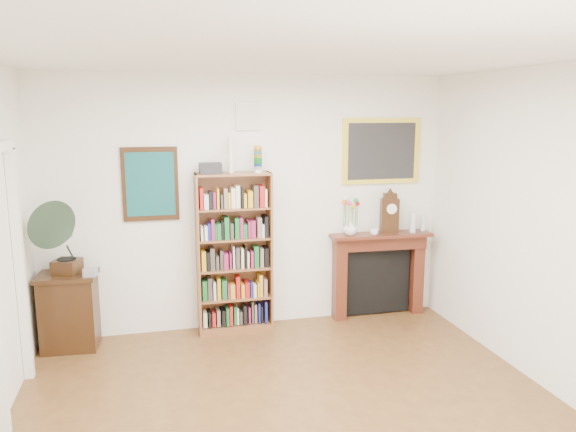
% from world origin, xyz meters
% --- Properties ---
extents(room, '(4.51, 5.01, 2.81)m').
position_xyz_m(room, '(0.00, 0.00, 1.40)').
color(room, '#553419').
rests_on(room, ground).
extents(door_casing, '(0.08, 1.02, 2.17)m').
position_xyz_m(door_casing, '(-2.21, 1.20, 1.26)').
color(door_casing, white).
rests_on(door_casing, left_wall).
extents(teal_poster, '(0.58, 0.04, 0.78)m').
position_xyz_m(teal_poster, '(-1.05, 2.48, 1.65)').
color(teal_poster, black).
rests_on(teal_poster, back_wall).
extents(small_picture, '(0.26, 0.04, 0.30)m').
position_xyz_m(small_picture, '(0.00, 2.48, 2.35)').
color(small_picture, white).
rests_on(small_picture, back_wall).
extents(gilt_painting, '(0.95, 0.04, 0.75)m').
position_xyz_m(gilt_painting, '(1.55, 2.48, 1.95)').
color(gilt_painting, yellow).
rests_on(gilt_painting, back_wall).
extents(bookshelf, '(0.81, 0.29, 2.03)m').
position_xyz_m(bookshelf, '(-0.20, 2.33, 0.98)').
color(bookshelf, brown).
rests_on(bookshelf, floor).
extents(side_cabinet, '(0.61, 0.46, 0.79)m').
position_xyz_m(side_cabinet, '(-1.91, 2.27, 0.40)').
color(side_cabinet, black).
rests_on(side_cabinet, floor).
extents(fireplace, '(1.21, 0.34, 1.01)m').
position_xyz_m(fireplace, '(1.52, 2.41, 0.58)').
color(fireplace, '#481A10').
rests_on(fireplace, floor).
extents(gramophone, '(0.65, 0.72, 0.78)m').
position_xyz_m(gramophone, '(-1.90, 2.15, 1.23)').
color(gramophone, black).
rests_on(gramophone, side_cabinet).
extents(cd_stack, '(0.14, 0.14, 0.08)m').
position_xyz_m(cd_stack, '(-1.67, 2.15, 0.83)').
color(cd_stack, '#B9B9C7').
rests_on(cd_stack, side_cabinet).
extents(mantel_clock, '(0.22, 0.15, 0.47)m').
position_xyz_m(mantel_clock, '(1.63, 2.36, 1.23)').
color(mantel_clock, black).
rests_on(mantel_clock, fireplace).
extents(flower_vase, '(0.20, 0.20, 0.16)m').
position_xyz_m(flower_vase, '(1.15, 2.37, 1.09)').
color(flower_vase, white).
rests_on(flower_vase, fireplace).
extents(teacup, '(0.11, 0.11, 0.08)m').
position_xyz_m(teacup, '(1.41, 2.29, 1.05)').
color(teacup, white).
rests_on(teacup, fireplace).
extents(bottle_left, '(0.07, 0.07, 0.24)m').
position_xyz_m(bottle_left, '(1.91, 2.32, 1.13)').
color(bottle_left, silver).
rests_on(bottle_left, fireplace).
extents(bottle_right, '(0.06, 0.06, 0.20)m').
position_xyz_m(bottle_right, '(2.07, 2.38, 1.11)').
color(bottle_right, silver).
rests_on(bottle_right, fireplace).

